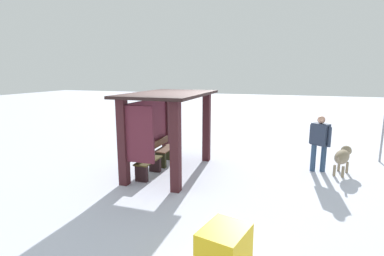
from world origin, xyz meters
TOP-DOWN VIEW (x-y plane):
  - ground_plane at (0.00, 0.00)m, footprint 60.00×60.00m
  - bus_shelter at (-0.09, 0.17)m, footprint 3.13×1.90m
  - bench_left_inside at (-0.58, 0.40)m, footprint 0.99×0.37m
  - bench_center_inside at (0.58, 0.40)m, footprint 0.99×0.36m
  - person_walking at (1.28, -3.91)m, footprint 0.47×0.56m
  - dog at (1.29, -4.52)m, footprint 1.09×0.60m
  - grit_bin at (-3.76, -2.35)m, footprint 0.81×0.71m

SIDE VIEW (x-z plane):
  - ground_plane at x=0.00m, z-range 0.00..0.00m
  - bench_left_inside at x=-0.58m, z-range -0.04..0.69m
  - grit_bin at x=-3.76m, z-range 0.00..0.67m
  - bench_center_inside at x=0.58m, z-range -0.04..0.73m
  - dog at x=1.29m, z-range 0.13..0.84m
  - person_walking at x=1.28m, z-range 0.13..1.69m
  - bus_shelter at x=-0.09m, z-range 0.44..2.63m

